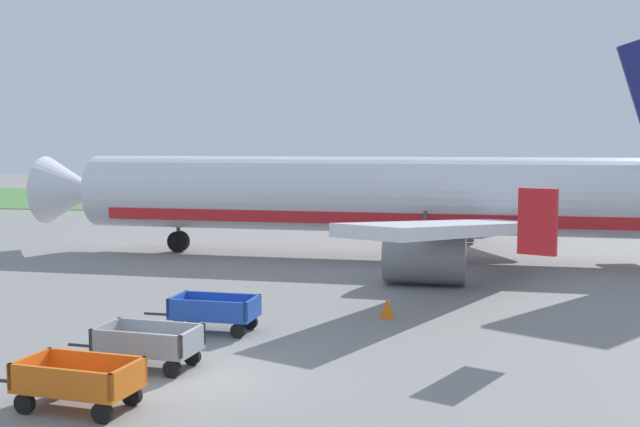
% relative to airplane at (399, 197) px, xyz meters
% --- Properties ---
extents(ground_plane, '(220.00, 220.00, 0.00)m').
position_rel_airplane_xyz_m(ground_plane, '(-2.98, -20.29, -3.05)').
color(ground_plane, gray).
extents(grass_strip, '(220.00, 28.00, 0.06)m').
position_rel_airplane_xyz_m(grass_strip, '(-2.98, 36.63, -3.02)').
color(grass_strip, '#518442').
rests_on(grass_strip, ground).
extents(airplane, '(37.59, 30.28, 11.34)m').
position_rel_airplane_xyz_m(airplane, '(0.00, 0.00, 0.00)').
color(airplane, silver).
rests_on(airplane, ground).
extents(baggage_cart_nearest, '(3.61, 1.68, 1.07)m').
position_rel_airplane_xyz_m(baggage_cart_nearest, '(-4.73, -22.86, -2.45)').
color(baggage_cart_nearest, orange).
rests_on(baggage_cart_nearest, ground).
extents(baggage_cart_second_in_row, '(3.60, 1.61, 1.07)m').
position_rel_airplane_xyz_m(baggage_cart_second_in_row, '(-4.52, -19.72, -2.45)').
color(baggage_cart_second_in_row, gray).
rests_on(baggage_cart_second_in_row, ground).
extents(baggage_cart_third_in_row, '(3.58, 1.51, 1.07)m').
position_rel_airplane_xyz_m(baggage_cart_third_in_row, '(-4.11, -15.78, -2.45)').
color(baggage_cart_third_in_row, '#234CB2').
rests_on(baggage_cart_third_in_row, ground).
extents(traffic_cone_near_plane, '(0.49, 0.49, 0.65)m').
position_rel_airplane_xyz_m(traffic_cone_near_plane, '(0.79, -12.91, -2.73)').
color(traffic_cone_near_plane, orange).
rests_on(traffic_cone_near_plane, ground).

